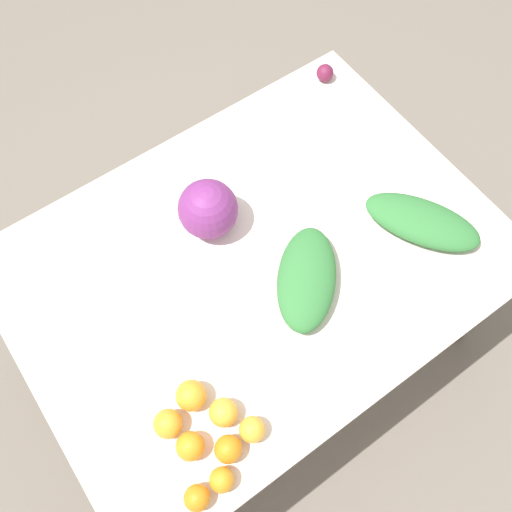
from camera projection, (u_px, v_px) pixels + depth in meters
The scene contains 14 objects.
ground_plane at pixel (256, 334), 2.35m from camera, with size 8.00×8.00×0.00m, color #70665B.
dining_table at pixel (256, 270), 1.79m from camera, with size 1.45×1.07×0.70m.
cabbage_purple at pixel (208, 209), 1.69m from camera, with size 0.18×0.18×0.18m, color #7A2D75.
greens_bunch_dandelion at pixel (422, 222), 1.73m from camera, with size 0.36×0.16×0.07m, color #337538.
greens_bunch_beet_tops at pixel (307, 278), 1.64m from camera, with size 0.33×0.17×0.09m, color #337538.
beet_root at pixel (325, 73), 2.01m from camera, with size 0.06×0.06×0.06m, color maroon.
orange_0 at pixel (228, 449), 1.44m from camera, with size 0.07×0.07×0.07m, color orange.
orange_1 at pixel (223, 412), 1.48m from camera, with size 0.08×0.08×0.08m, color #F9A833.
orange_2 at pixel (252, 430), 1.46m from camera, with size 0.07×0.07×0.07m, color #F9A833.
orange_3 at pixel (190, 446), 1.44m from camera, with size 0.07×0.07×0.07m, color orange.
orange_4 at pixel (168, 424), 1.46m from camera, with size 0.08×0.08×0.08m, color orange.
orange_5 at pixel (197, 498), 1.39m from camera, with size 0.07×0.07×0.07m, color orange.
orange_6 at pixel (191, 395), 1.49m from camera, with size 0.08×0.08×0.08m, color orange.
orange_7 at pixel (222, 480), 1.41m from camera, with size 0.06×0.06×0.06m, color orange.
Camera 1 is at (-0.44, -0.62, 2.25)m, focal length 40.00 mm.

